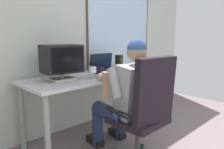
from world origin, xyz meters
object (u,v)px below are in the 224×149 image
crt_monitor (62,59)px  person_seated (127,96)px  cd_case (133,70)px  desk (93,83)px  coffee_mug (101,72)px  wine_glass (92,70)px  desk_speaker (119,62)px  office_chair (146,107)px  laptop (104,67)px

crt_monitor → person_seated: bearing=-59.6°
cd_case → person_seated: bearing=-143.8°
desk → coffee_mug: size_ratio=15.40×
wine_glass → desk_speaker: (0.75, 0.31, 0.00)m
office_chair → coffee_mug: office_chair is taller
person_seated → desk_speaker: size_ratio=6.24×
cd_case → wine_glass: bearing=-176.9°
office_chair → cd_case: (0.67, 0.73, 0.19)m
person_seated → desk_speaker: (0.65, 0.74, 0.23)m
crt_monitor → office_chair: bearing=-69.6°
laptop → wine_glass: (-0.40, -0.24, 0.03)m
desk → person_seated: 0.61m
person_seated → desk_speaker: bearing=48.4°
crt_monitor → desk_speaker: bearing=6.9°
crt_monitor → coffee_mug: crt_monitor is taller
desk_speaker → coffee_mug: desk_speaker is taller
desk → desk_speaker: size_ratio=8.78×
person_seated → laptop: (0.31, 0.67, 0.19)m
laptop → cd_case: (0.33, -0.20, -0.06)m
desk_speaker → cd_case: 0.29m
desk_speaker → coffee_mug: bearing=-155.0°
coffee_mug → desk: bearing=89.9°
cd_case → crt_monitor: bearing=171.6°
cd_case → coffee_mug: bearing=-179.0°
office_chair → cd_case: bearing=47.4°
office_chair → coffee_mug: size_ratio=9.56×
desk → coffee_mug: bearing=-90.1°
person_seated → cd_case: person_seated is taller
office_chair → laptop: (0.34, 0.93, 0.24)m
laptop → wine_glass: bearing=-149.2°
crt_monitor → coffee_mug: (0.42, -0.16, -0.17)m
crt_monitor → coffee_mug: 0.47m
coffee_mug → crt_monitor: bearing=159.3°
office_chair → person_seated: bearing=82.8°
office_chair → wine_glass: size_ratio=7.79×
cd_case → coffee_mug: 0.59m
wine_glass → office_chair: bearing=-84.9°
office_chair → person_seated: (0.03, 0.26, 0.05)m
coffee_mug → wine_glass: bearing=-168.8°
person_seated → office_chair: bearing=-97.2°
crt_monitor → laptop: (0.67, 0.05, -0.16)m
wine_glass → cd_case: (0.73, 0.04, -0.09)m
crt_monitor → cd_case: bearing=-8.4°
person_seated → coffee_mug: size_ratio=10.96×
person_seated → laptop: person_seated is taller
crt_monitor → wine_glass: crt_monitor is taller
crt_monitor → laptop: bearing=4.6°
wine_glass → coffee_mug: bearing=11.2°
crt_monitor → desk_speaker: crt_monitor is taller
person_seated → coffee_mug: 0.50m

